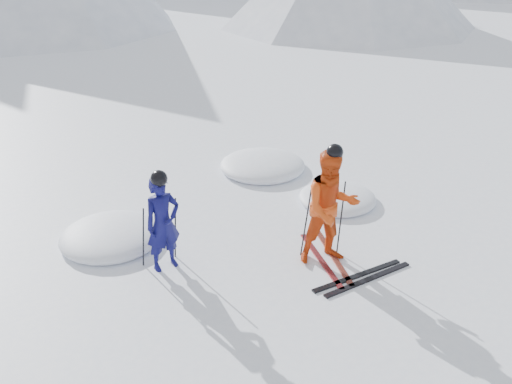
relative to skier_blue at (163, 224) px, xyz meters
name	(u,v)px	position (x,y,z in m)	size (l,w,h in m)	color
ground	(347,246)	(3.04, -0.59, -0.80)	(160.00, 160.00, 0.00)	white
skier_blue	(163,224)	(0.00, 0.00, 0.00)	(0.58, 0.38, 1.60)	#0D0D4E
skier_red	(331,208)	(2.52, -0.83, 0.17)	(0.94, 0.73, 1.94)	#D54411
pole_blue_left	(143,237)	(-0.30, 0.15, -0.27)	(0.02, 0.02, 1.06)	black
pole_blue_right	(175,228)	(0.25, 0.25, -0.27)	(0.02, 0.02, 1.06)	black
pole_red_left	(306,222)	(2.22, -0.58, -0.15)	(0.02, 0.02, 1.29)	black
pole_red_right	(341,218)	(2.82, -0.68, -0.15)	(0.02, 0.02, 1.29)	black
ski_worn_left	(321,260)	(2.40, -0.83, -0.78)	(0.09, 1.70, 0.03)	black
ski_worn_right	(334,257)	(2.64, -0.83, -0.78)	(0.09, 1.70, 0.03)	black
ski_loose_a	(357,276)	(2.72, -1.45, -0.78)	(0.09, 1.70, 0.03)	black
ski_loose_b	(368,279)	(2.82, -1.60, -0.78)	(0.09, 1.70, 0.03)	black
snow_lumps	(253,199)	(2.21, 1.69, -0.80)	(8.85, 6.08, 0.43)	white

